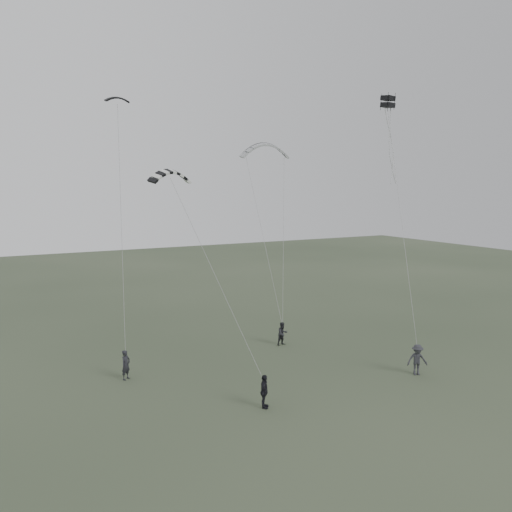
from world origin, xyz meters
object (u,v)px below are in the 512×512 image
kite_pale_large (265,144)px  kite_striped (170,171)px  flyer_far (417,360)px  flyer_center (264,392)px  kite_dark_small (117,98)px  flyer_left (126,365)px  flyer_right (283,334)px  kite_box (388,102)px

kite_pale_large → kite_striped: 15.32m
kite_striped → flyer_far: bearing=-43.6°
flyer_center → kite_dark_small: (-4.14, 12.10, 16.10)m
flyer_left → kite_dark_small: bearing=39.3°
flyer_left → kite_striped: bearing=-44.0°
kite_pale_large → flyer_left: bearing=-133.7°
flyer_left → kite_dark_small: 16.85m
flyer_right → flyer_far: 9.75m
flyer_far → kite_pale_large: size_ratio=0.45×
kite_pale_large → kite_striped: bearing=-126.7°
kite_striped → flyer_left: bearing=158.8°
flyer_right → kite_pale_large: size_ratio=0.40×
flyer_center → kite_pale_large: (9.19, 16.48, 14.03)m
kite_striped → kite_box: (14.27, -2.32, 4.71)m
kite_striped → flyer_right: bearing=-3.8°
flyer_far → kite_dark_small: (-14.53, 12.41, 16.03)m
flyer_center → kite_dark_small: kite_dark_small is taller
flyer_left → flyer_far: bearing=-62.8°
flyer_left → kite_dark_small: (1.18, 4.86, 16.09)m
flyer_center → flyer_far: bearing=-55.6°
flyer_far → kite_striped: (-12.83, 7.20, 11.23)m
kite_box → kite_pale_large: bearing=88.4°
flyer_right → kite_pale_large: bearing=64.0°
flyer_right → flyer_far: size_ratio=0.89×
kite_pale_large → flyer_far: bearing=-72.1°
flyer_right → kite_box: (5.61, -3.92, 16.04)m
flyer_left → flyer_center: 8.98m
flyer_right → flyer_far: flyer_far is taller
flyer_left → kite_box: (17.15, -2.66, 15.99)m
kite_box → flyer_center: bearing=-173.0°
flyer_far → kite_pale_large: 21.87m
flyer_far → kite_box: size_ratio=2.53×
kite_striped → kite_pale_large: bearing=25.2°
flyer_far → kite_pale_large: kite_pale_large is taller
flyer_center → kite_dark_small: bearing=55.0°
flyer_right → flyer_far: (4.17, -8.81, 0.11)m
kite_dark_small → kite_box: size_ratio=2.04×
flyer_far → flyer_left: bearing=-179.8°
flyer_center → flyer_far: flyer_far is taller
flyer_right → flyer_center: 10.53m
kite_pale_large → kite_box: (2.64, -11.90, 1.97)m
flyer_far → kite_dark_small: 24.94m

